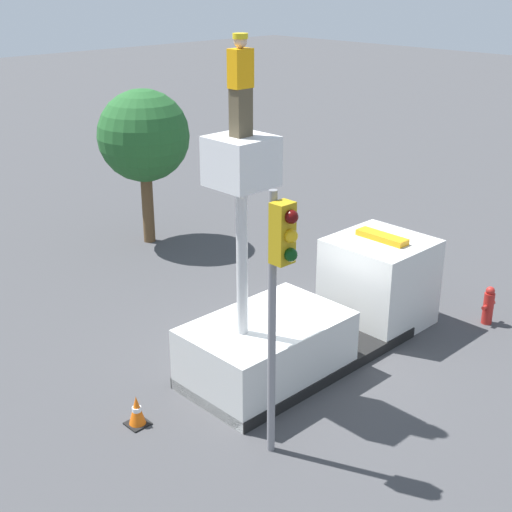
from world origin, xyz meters
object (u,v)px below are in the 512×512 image
worker (241,86)px  fire_hydrant (488,305)px  bucket_truck (320,313)px  traffic_cone_rear (137,411)px  traffic_light_pole (279,276)px  tree_left_bg (144,137)px

worker → fire_hydrant: (6.31, -1.91, -5.65)m
bucket_truck → worker: size_ratio=3.73×
traffic_cone_rear → worker: bearing=-13.7°
fire_hydrant → traffic_light_pole: bearing=179.8°
bucket_truck → tree_left_bg: 8.84m
bucket_truck → traffic_cone_rear: bearing=173.2°
bucket_truck → tree_left_bg: (1.46, 8.38, 2.38)m
traffic_light_pole → worker: bearing=63.4°
bucket_truck → fire_hydrant: bearing=-25.7°
traffic_light_pole → fire_hydrant: traffic_light_pole is taller
worker → tree_left_bg: (3.79, 8.38, -2.78)m
bucket_truck → tree_left_bg: size_ratio=1.37×
bucket_truck → traffic_light_pole: bucket_truck is taller
worker → traffic_light_pole: bearing=-116.6°
tree_left_bg → fire_hydrant: bearing=-76.3°
bucket_truck → traffic_light_pole: (-3.28, -1.88, 2.46)m
worker → traffic_light_pole: (-0.94, -1.88, -2.70)m
traffic_cone_rear → tree_left_bg: bearing=52.5°
traffic_light_pole → traffic_cone_rear: traffic_light_pole is taller
traffic_light_pole → traffic_cone_rear: size_ratio=7.87×
bucket_truck → fire_hydrant: size_ratio=6.76×
bucket_truck → tree_left_bg: bearing=80.1°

